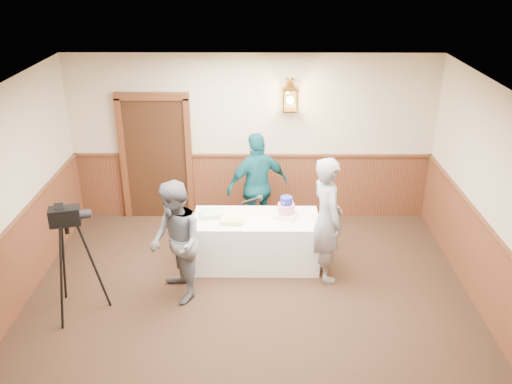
# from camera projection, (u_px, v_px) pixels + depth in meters

# --- Properties ---
(ground) EXTENTS (7.00, 7.00, 0.00)m
(ground) POSITION_uv_depth(u_px,v_px,m) (248.00, 349.00, 6.33)
(ground) COLOR black
(ground) RESTS_ON ground
(room_shell) EXTENTS (6.02, 7.02, 2.81)m
(room_shell) POSITION_uv_depth(u_px,v_px,m) (243.00, 216.00, 6.12)
(room_shell) COLOR #C5B693
(room_shell) RESTS_ON ground
(display_table) EXTENTS (1.80, 0.80, 0.75)m
(display_table) POSITION_uv_depth(u_px,v_px,m) (256.00, 241.00, 7.91)
(display_table) COLOR white
(display_table) RESTS_ON ground
(tiered_cake) EXTENTS (0.37, 0.37, 0.31)m
(tiered_cake) POSITION_uv_depth(u_px,v_px,m) (286.00, 209.00, 7.75)
(tiered_cake) COLOR #FDEEC5
(tiered_cake) RESTS_ON display_table
(sheet_cake_yellow) EXTENTS (0.33, 0.26, 0.07)m
(sheet_cake_yellow) POSITION_uv_depth(u_px,v_px,m) (232.00, 221.00, 7.61)
(sheet_cake_yellow) COLOR #FBF196
(sheet_cake_yellow) RESTS_ON display_table
(sheet_cake_green) EXTENTS (0.37, 0.31, 0.08)m
(sheet_cake_green) POSITION_uv_depth(u_px,v_px,m) (212.00, 214.00, 7.79)
(sheet_cake_green) COLOR #A5E6A2
(sheet_cake_green) RESTS_ON display_table
(interviewer) EXTENTS (1.58, 0.99, 1.65)m
(interviewer) POSITION_uv_depth(u_px,v_px,m) (176.00, 243.00, 6.95)
(interviewer) COLOR slate
(interviewer) RESTS_ON ground
(baker) EXTENTS (0.61, 0.76, 1.80)m
(baker) POSITION_uv_depth(u_px,v_px,m) (327.00, 219.00, 7.38)
(baker) COLOR gray
(baker) RESTS_ON ground
(assistant_p) EXTENTS (1.11, 0.80, 1.74)m
(assistant_p) POSITION_uv_depth(u_px,v_px,m) (258.00, 186.00, 8.48)
(assistant_p) COLOR #0E474E
(assistant_p) RESTS_ON ground
(tv_camera_rig) EXTENTS (0.58, 0.54, 1.47)m
(tv_camera_rig) POSITION_uv_depth(u_px,v_px,m) (73.00, 266.00, 6.74)
(tv_camera_rig) COLOR black
(tv_camera_rig) RESTS_ON ground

